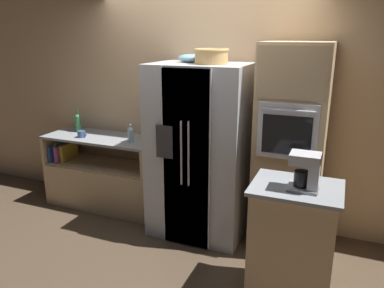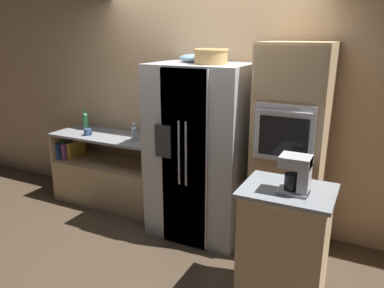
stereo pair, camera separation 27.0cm
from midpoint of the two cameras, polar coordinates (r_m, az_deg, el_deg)
ground_plane at (r=4.33m, az=1.19°, el=-12.71°), size 20.00×20.00×0.00m
wall_back at (r=4.30m, az=4.20°, el=6.90°), size 12.00×0.06×2.80m
counter_left at (r=4.92m, az=-10.88°, el=-5.15°), size 1.44×0.58×0.90m
refrigerator at (r=3.97m, az=3.34°, el=-1.08°), size 0.99×0.84×1.83m
wall_oven at (r=3.77m, az=16.76°, el=-0.98°), size 0.64×0.72×2.04m
island_counter at (r=3.17m, az=16.26°, el=-14.83°), size 0.68×0.56×0.99m
wicker_basket at (r=3.67m, az=5.05°, el=13.23°), size 0.34×0.34×0.14m
fruit_bowl at (r=3.91m, az=2.01°, el=12.95°), size 0.26×0.26×0.08m
bottle_tall at (r=5.04m, az=-14.43°, el=3.51°), size 0.08×0.08×0.28m
bottle_short at (r=4.40m, az=-7.07°, el=1.68°), size 0.07×0.07×0.21m
mug at (r=4.77m, az=-14.06°, el=1.76°), size 0.12×0.09×0.08m
coffee_maker at (r=2.84m, az=18.52°, el=-4.31°), size 0.22×0.18×0.28m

